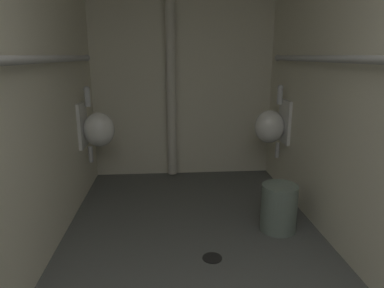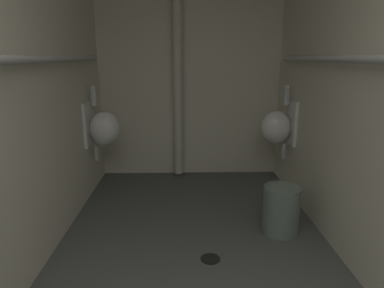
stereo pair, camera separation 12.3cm
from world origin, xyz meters
name	(u,v)px [view 1 (the left image)]	position (x,y,z in m)	size (l,w,h in m)	color
floor	(199,276)	(0.00, 1.95, -0.04)	(2.17, 4.03, 0.08)	#4C4F4C
wall_left	(7,79)	(-1.06, 1.95, 1.26)	(0.06, 4.03, 2.53)	beige
wall_right	(378,77)	(1.06, 1.95, 1.26)	(0.06, 4.03, 2.53)	beige
wall_back	(183,67)	(0.00, 3.94, 1.26)	(2.17, 0.06, 2.53)	beige
urinal_left_mid	(97,129)	(-0.88, 3.32, 0.69)	(0.32, 0.30, 0.76)	white
urinal_right_mid	(272,126)	(0.88, 3.33, 0.69)	(0.32, 0.30, 0.76)	white
supply_pipe_left	(21,60)	(-0.97, 1.93, 1.36)	(0.06, 3.24, 0.06)	#B2B2B2
supply_pipe_right	(365,60)	(0.97, 1.96, 1.36)	(0.06, 3.21, 0.06)	#B2B2B2
standpipe_back_wall	(171,67)	(-0.13, 3.83, 1.26)	(0.10, 0.10, 2.48)	beige
floor_drain	(212,258)	(0.11, 2.09, 0.00)	(0.14, 0.14, 0.01)	black
waste_bin	(279,208)	(0.70, 2.46, 0.19)	(0.29, 0.29, 0.39)	slate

